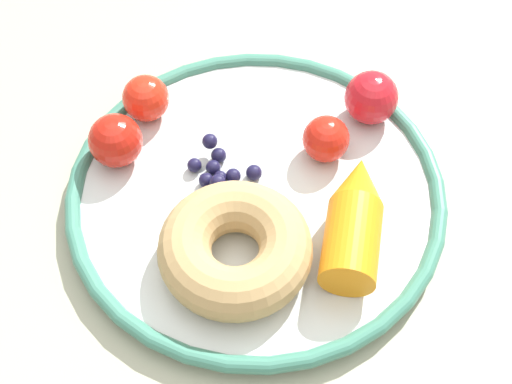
# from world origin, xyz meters

# --- Properties ---
(dining_table) EXTENTS (0.99, 0.71, 0.75)m
(dining_table) POSITION_xyz_m (0.00, 0.00, 0.64)
(dining_table) COLOR #9D9E84
(dining_table) RESTS_ON ground_plane
(plate) EXTENTS (0.28, 0.28, 0.02)m
(plate) POSITION_xyz_m (-0.04, -0.01, 0.75)
(plate) COLOR silver
(plate) RESTS_ON dining_table
(carrot_orange) EXTENTS (0.08, 0.11, 0.04)m
(carrot_orange) POSITION_xyz_m (0.02, -0.06, 0.78)
(carrot_orange) COLOR orange
(carrot_orange) RESTS_ON plate
(donut) EXTENTS (0.15, 0.15, 0.04)m
(donut) POSITION_xyz_m (-0.07, -0.06, 0.78)
(donut) COLOR tan
(donut) RESTS_ON plate
(blueberry_pile) EXTENTS (0.05, 0.06, 0.02)m
(blueberry_pile) POSITION_xyz_m (-0.07, 0.01, 0.76)
(blueberry_pile) COLOR #191638
(blueberry_pile) RESTS_ON plate
(tomato_near) EXTENTS (0.04, 0.04, 0.04)m
(tomato_near) POSITION_xyz_m (0.02, 0.02, 0.78)
(tomato_near) COLOR red
(tomato_near) RESTS_ON plate
(tomato_mid) EXTENTS (0.04, 0.04, 0.04)m
(tomato_mid) POSITION_xyz_m (-0.13, 0.05, 0.78)
(tomato_mid) COLOR red
(tomato_mid) RESTS_ON plate
(tomato_far) EXTENTS (0.04, 0.04, 0.04)m
(tomato_far) POSITION_xyz_m (-0.11, 0.09, 0.78)
(tomato_far) COLOR red
(tomato_far) RESTS_ON plate
(tomato_extra) EXTENTS (0.04, 0.04, 0.04)m
(tomato_extra) POSITION_xyz_m (0.06, 0.04, 0.78)
(tomato_extra) COLOR red
(tomato_extra) RESTS_ON plate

